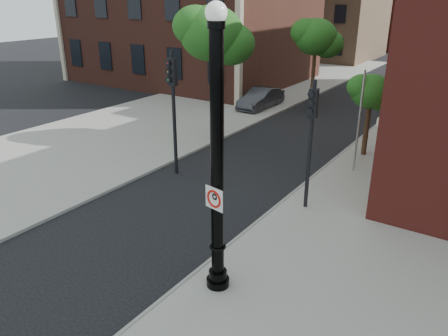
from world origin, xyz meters
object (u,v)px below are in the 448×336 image
Objects in this scene: parked_car at (261,99)px; traffic_signal_left at (173,93)px; no_parking_sign at (214,199)px; traffic_signal_right at (311,125)px; lamppost at (217,174)px.

traffic_signal_left is at bearing -77.81° from parked_car.
parked_car is (-8.53, 17.55, -2.03)m from no_parking_sign.
traffic_signal_right is at bearing 100.32° from no_parking_sign.
lamppost reaches higher than parked_car.
traffic_signal_left reaches higher than parked_car.
lamppost reaches higher than no_parking_sign.
traffic_signal_left is at bearing 146.85° from no_parking_sign.
lamppost is 8.16m from traffic_signal_left.
lamppost is 0.59m from no_parking_sign.
lamppost is 5.47m from traffic_signal_right.
lamppost is 12.55× the size of no_parking_sign.
lamppost is at bearing -53.65° from traffic_signal_left.
parked_car is at bearing 126.19° from no_parking_sign.
no_parking_sign is 8.34m from traffic_signal_left.
traffic_signal_left is at bearing 137.34° from lamppost.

